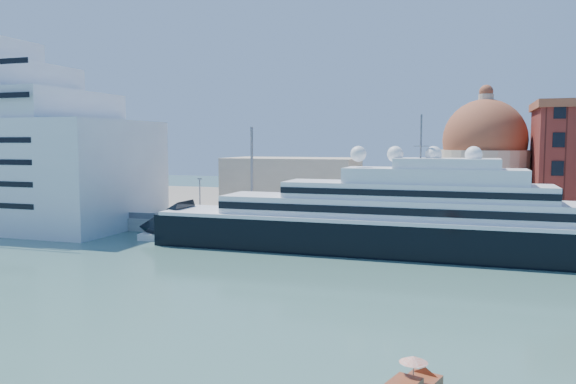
% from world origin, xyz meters
% --- Properties ---
extents(ground, '(400.00, 400.00, 0.00)m').
position_xyz_m(ground, '(0.00, 0.00, 0.00)').
color(ground, '#3B665E').
rests_on(ground, ground).
extents(quay, '(180.00, 10.00, 2.50)m').
position_xyz_m(quay, '(0.00, 34.00, 1.25)').
color(quay, gray).
rests_on(quay, ground).
extents(land, '(260.00, 72.00, 2.00)m').
position_xyz_m(land, '(0.00, 75.00, 1.00)').
color(land, slate).
rests_on(land, ground).
extents(quay_fence, '(180.00, 0.10, 1.20)m').
position_xyz_m(quay_fence, '(0.00, 29.50, 3.10)').
color(quay_fence, slate).
rests_on(quay_fence, quay).
extents(superyacht, '(85.55, 11.86, 25.57)m').
position_xyz_m(superyacht, '(3.92, 23.00, 4.41)').
color(superyacht, black).
rests_on(superyacht, ground).
extents(service_barge, '(10.65, 5.01, 2.30)m').
position_xyz_m(service_barge, '(-31.84, 22.41, 0.66)').
color(service_barge, white).
rests_on(service_barge, ground).
extents(church, '(66.00, 18.00, 25.50)m').
position_xyz_m(church, '(6.39, 57.72, 10.91)').
color(church, beige).
rests_on(church, land).
extents(lamp_posts, '(120.80, 2.40, 18.00)m').
position_xyz_m(lamp_posts, '(-12.67, 32.27, 9.84)').
color(lamp_posts, slate).
rests_on(lamp_posts, quay).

